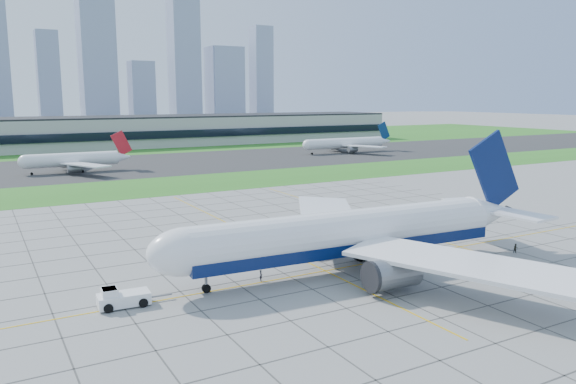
% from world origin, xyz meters
% --- Properties ---
extents(ground, '(1400.00, 1400.00, 0.00)m').
position_xyz_m(ground, '(0.00, 0.00, 0.00)').
color(ground, gray).
rests_on(ground, ground).
extents(grass_median, '(700.00, 35.00, 0.04)m').
position_xyz_m(grass_median, '(0.00, 90.00, 0.02)').
color(grass_median, '#2B671D').
rests_on(grass_median, ground).
extents(asphalt_taxiway, '(700.00, 75.00, 0.04)m').
position_xyz_m(asphalt_taxiway, '(0.00, 145.00, 0.03)').
color(asphalt_taxiway, '#383838').
rests_on(asphalt_taxiway, ground).
extents(grass_far, '(700.00, 145.00, 0.04)m').
position_xyz_m(grass_far, '(0.00, 255.00, 0.02)').
color(grass_far, '#2B671D').
rests_on(grass_far, ground).
extents(apron_markings, '(120.00, 130.00, 0.03)m').
position_xyz_m(apron_markings, '(0.43, 11.09, 0.02)').
color(apron_markings, '#474744').
rests_on(apron_markings, ground).
extents(terminal, '(260.00, 43.00, 15.80)m').
position_xyz_m(terminal, '(40.00, 229.87, 7.89)').
color(terminal, '#B7B7B2').
rests_on(terminal, ground).
extents(city_skyline, '(523.00, 32.40, 160.00)m').
position_xyz_m(city_skyline, '(-8.71, 520.00, 59.09)').
color(city_skyline, '#8995B3').
rests_on(city_skyline, ground).
extents(airliner, '(64.94, 65.67, 20.43)m').
position_xyz_m(airliner, '(-6.59, -3.43, 5.59)').
color(airliner, white).
rests_on(airliner, ground).
extents(pushback_tug, '(9.31, 3.56, 2.57)m').
position_xyz_m(pushback_tug, '(-40.16, -1.71, 1.14)').
color(pushback_tug, white).
rests_on(pushback_tug, ground).
extents(crew_near, '(0.57, 0.69, 1.64)m').
position_xyz_m(crew_near, '(-20.57, -1.51, 0.82)').
color(crew_near, black).
rests_on(crew_near, ground).
extents(crew_far, '(0.97, 0.89, 1.63)m').
position_xyz_m(crew_far, '(23.16, -9.47, 0.82)').
color(crew_far, '#28261B').
rests_on(crew_far, ground).
extents(distant_jet_1, '(35.43, 42.66, 14.08)m').
position_xyz_m(distant_jet_1, '(-24.40, 134.24, 4.48)').
color(distant_jet_1, white).
rests_on(distant_jet_1, ground).
extents(distant_jet_2, '(46.99, 42.66, 14.08)m').
position_xyz_m(distant_jet_2, '(97.85, 145.47, 4.49)').
color(distant_jet_2, white).
rests_on(distant_jet_2, ground).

